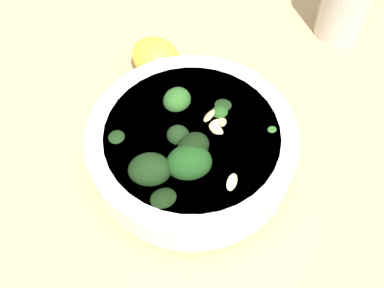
% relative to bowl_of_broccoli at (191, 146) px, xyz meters
% --- Properties ---
extents(ground_plane, '(0.69, 0.69, 0.04)m').
position_rel_bowl_of_broccoli_xyz_m(ground_plane, '(-0.00, 0.01, -0.06)').
color(ground_plane, tan).
extents(bowl_of_broccoli, '(0.23, 0.23, 0.08)m').
position_rel_bowl_of_broccoli_xyz_m(bowl_of_broccoli, '(0.00, 0.00, 0.00)').
color(bowl_of_broccoli, white).
rests_on(bowl_of_broccoli, ground_plane).
extents(lemon_wedge, '(0.09, 0.08, 0.05)m').
position_rel_bowl_of_broccoli_xyz_m(lemon_wedge, '(-0.03, 0.15, -0.02)').
color(lemon_wedge, yellow).
rests_on(lemon_wedge, ground_plane).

